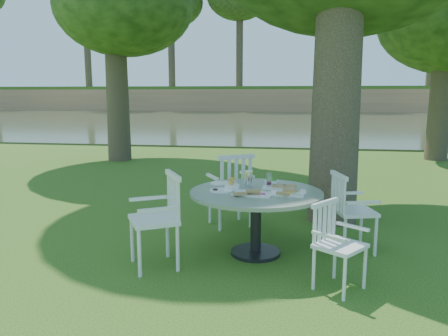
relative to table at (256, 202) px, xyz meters
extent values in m
plane|color=#20430E|center=(-0.49, 0.58, -0.60)|extent=(140.00, 140.00, 0.00)
cylinder|color=black|center=(0.00, 0.00, -0.58)|extent=(0.56, 0.56, 0.04)
cylinder|color=black|center=(0.00, 0.00, -0.24)|extent=(0.12, 0.12, 0.65)
cylinder|color=slate|center=(0.00, 0.00, 0.11)|extent=(1.48, 1.48, 0.04)
cylinder|color=white|center=(1.33, 0.15, -0.38)|extent=(0.04, 0.04, 0.45)
cylinder|color=white|center=(1.23, 0.54, -0.38)|extent=(0.04, 0.04, 0.45)
cylinder|color=white|center=(0.98, 0.06, -0.38)|extent=(0.04, 0.04, 0.45)
cylinder|color=white|center=(0.88, 0.45, -0.38)|extent=(0.04, 0.04, 0.45)
cube|color=white|center=(1.11, 0.30, -0.13)|extent=(0.52, 0.55, 0.04)
cube|color=white|center=(0.91, 0.25, 0.08)|extent=(0.16, 0.46, 0.46)
cylinder|color=white|center=(-0.35, 1.34, -0.35)|extent=(0.04, 0.04, 0.50)
cylinder|color=white|center=(-0.74, 1.12, -0.35)|extent=(0.04, 0.04, 0.50)
cylinder|color=white|center=(-0.15, 1.00, -0.35)|extent=(0.04, 0.04, 0.50)
cylinder|color=white|center=(-0.54, 0.77, -0.35)|extent=(0.04, 0.04, 0.50)
cube|color=white|center=(-0.45, 1.06, -0.08)|extent=(0.67, 0.66, 0.04)
cube|color=white|center=(-0.33, 0.86, 0.15)|extent=(0.46, 0.29, 0.51)
cylinder|color=white|center=(-1.30, -0.43, -0.36)|extent=(0.04, 0.04, 0.49)
cylinder|color=white|center=(-1.08, -0.80, -0.36)|extent=(0.04, 0.04, 0.49)
cylinder|color=white|center=(-0.96, -0.23, -0.36)|extent=(0.04, 0.04, 0.49)
cylinder|color=white|center=(-0.75, -0.61, -0.36)|extent=(0.04, 0.04, 0.49)
cube|color=white|center=(-1.02, -0.52, -0.10)|extent=(0.64, 0.66, 0.04)
cube|color=white|center=(-0.83, -0.41, 0.13)|extent=(0.29, 0.45, 0.50)
cylinder|color=white|center=(0.87, -1.01, -0.40)|extent=(0.03, 0.03, 0.40)
cylinder|color=white|center=(1.08, -0.73, -0.40)|extent=(0.03, 0.03, 0.40)
cylinder|color=white|center=(0.61, -0.82, -0.40)|extent=(0.03, 0.03, 0.40)
cylinder|color=white|center=(0.83, -0.54, -0.40)|extent=(0.03, 0.03, 0.40)
cube|color=white|center=(0.85, -0.77, -0.19)|extent=(0.55, 0.55, 0.04)
cube|color=white|center=(0.70, -0.67, 0.00)|extent=(0.28, 0.35, 0.41)
cube|color=white|center=(-0.02, -0.17, 0.14)|extent=(0.47, 0.33, 0.02)
cube|color=white|center=(0.34, -0.12, 0.14)|extent=(0.40, 0.26, 0.01)
cube|color=white|center=(0.24, 0.18, 0.14)|extent=(0.36, 0.20, 0.01)
cylinder|color=white|center=(-0.39, -0.05, 0.14)|extent=(0.26, 0.26, 0.01)
cylinder|color=white|center=(-0.46, 0.34, 0.14)|extent=(0.25, 0.25, 0.01)
cylinder|color=white|center=(-0.28, 0.02, 0.16)|extent=(0.17, 0.17, 0.07)
cylinder|color=white|center=(0.15, 0.39, 0.16)|extent=(0.16, 0.16, 0.05)
cylinder|color=silver|center=(-0.10, 0.16, 0.23)|extent=(0.10, 0.10, 0.20)
cylinder|color=white|center=(0.13, 0.17, 0.22)|extent=(0.06, 0.06, 0.18)
cylinder|color=white|center=(-0.10, 0.14, 0.18)|extent=(0.06, 0.06, 0.10)
cylinder|color=white|center=(-0.25, 0.08, 0.18)|extent=(0.06, 0.06, 0.10)
cylinder|color=white|center=(0.09, -0.26, 0.14)|extent=(0.06, 0.06, 0.03)
cylinder|color=white|center=(0.36, -0.21, 0.15)|extent=(0.07, 0.07, 0.03)
cylinder|color=white|center=(0.51, -0.04, 0.15)|extent=(0.07, 0.07, 0.03)
cylinder|color=white|center=(-0.44, -0.14, 0.14)|extent=(0.07, 0.07, 0.03)
ellipsoid|color=#1B3510|center=(-4.29, 6.53, 3.41)|extent=(4.29, 4.29, 3.00)
ellipsoid|color=#1B3510|center=(4.30, 7.97, 3.16)|extent=(4.02, 4.02, 2.81)
cube|color=#313922|center=(-0.49, 23.58, -0.60)|extent=(100.00, 28.00, 0.12)
cube|color=#A9764E|center=(-0.49, 39.08, 0.50)|extent=(100.00, 3.00, 2.20)
cube|color=#20430E|center=(-0.49, 46.58, 1.75)|extent=(100.00, 18.00, 0.30)
cylinder|color=black|center=(-31.49, 41.08, 8.10)|extent=(0.70, 0.70, 13.00)
ellipsoid|color=#1B3510|center=(-31.49, 41.08, 11.35)|extent=(5.60, 5.60, 4.48)
cylinder|color=black|center=(-22.49, 41.08, 8.10)|extent=(0.70, 0.70, 13.00)
cylinder|color=black|center=(-13.49, 41.08, 8.10)|extent=(0.70, 0.70, 13.00)
cylinder|color=black|center=(-4.49, 41.08, 8.10)|extent=(0.70, 0.70, 13.00)
cylinder|color=black|center=(4.51, 41.08, 8.10)|extent=(0.70, 0.70, 13.00)
cylinder|color=black|center=(13.51, 41.08, 8.10)|extent=(0.70, 0.70, 13.00)
camera|label=1|loc=(0.39, -4.73, 1.20)|focal=35.00mm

